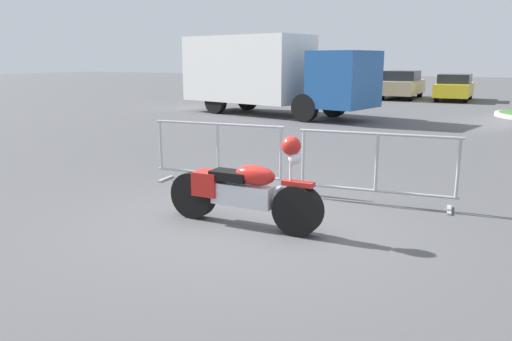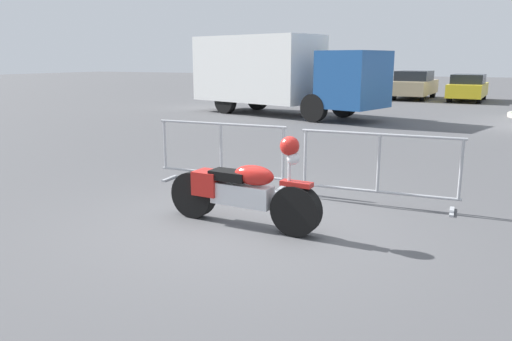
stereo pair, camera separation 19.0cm
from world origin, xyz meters
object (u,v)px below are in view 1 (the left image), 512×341
object	(u,v)px
parked_car_yellow	(454,87)
crowd_barrier_far	(376,167)
parked_car_tan	(402,85)
parked_car_silver	(350,85)
motorcycle	(243,191)
parked_car_blue	(305,84)
pedestrian	(319,85)
crowd_barrier_near	(218,153)
parked_car_white	(266,83)
box_truck	(266,72)

from	to	relation	value
parked_car_yellow	crowd_barrier_far	bearing A→B (deg)	-177.19
crowd_barrier_far	parked_car_tan	distance (m)	21.10
crowd_barrier_far	parked_car_tan	bearing A→B (deg)	98.23
parked_car_silver	parked_car_tan	distance (m)	2.77
motorcycle	parked_car_blue	bearing A→B (deg)	109.87
parked_car_tan	pedestrian	bearing A→B (deg)	155.01
motorcycle	parked_car_tan	xyz separation A→B (m)	(-1.69, 22.61, 0.29)
motorcycle	crowd_barrier_near	bearing A→B (deg)	129.75
parked_car_yellow	pedestrian	distance (m)	7.73
parked_car_blue	pedestrian	bearing A→B (deg)	-151.68
crowd_barrier_near	parked_car_yellow	xyz separation A→B (m)	(2.34, 20.65, 0.13)
parked_car_blue	parked_car_tan	world-z (taller)	parked_car_tan
crowd_barrier_near	crowd_barrier_far	world-z (taller)	same
parked_car_blue	parked_car_silver	bearing A→B (deg)	-90.89
parked_car_white	pedestrian	size ratio (longest dim) A/B	2.44
parked_car_silver	pedestrian	xyz separation A→B (m)	(-0.15, -4.97, 0.20)
box_truck	pedestrian	bearing A→B (deg)	97.46
motorcycle	parked_car_blue	size ratio (longest dim) A/B	0.53
parked_car_white	parked_car_tan	world-z (taller)	parked_car_tan
crowd_barrier_far	pedestrian	distance (m)	16.36
crowd_barrier_near	parked_car_yellow	size ratio (longest dim) A/B	0.58
parked_car_white	parked_car_yellow	xyz separation A→B (m)	(10.77, -0.21, -0.01)
parked_car_tan	pedestrian	distance (m)	6.29
motorcycle	crowd_barrier_far	distance (m)	2.18
parked_car_tan	pedestrian	xyz separation A→B (m)	(-2.85, -5.61, 0.16)
parked_car_white	parked_car_silver	world-z (taller)	parked_car_silver
motorcycle	parked_car_yellow	xyz separation A→B (m)	(1.01, 22.38, 0.22)
box_truck	pedestrian	distance (m)	4.90
crowd_barrier_far	box_truck	bearing A→B (deg)	121.65
box_truck	parked_car_silver	distance (m)	9.85
crowd_barrier_far	pedestrian	size ratio (longest dim) A/B	1.38
motorcycle	parked_car_silver	size ratio (longest dim) A/B	0.51
motorcycle	crowd_barrier_far	size ratio (longest dim) A/B	0.93
parked_car_tan	parked_car_yellow	distance (m)	2.70
pedestrian	parked_car_blue	bearing A→B (deg)	-86.40
box_truck	parked_car_white	distance (m)	11.44
parked_car_tan	pedestrian	world-z (taller)	pedestrian
crowd_barrier_near	box_truck	distance (m)	11.18
parked_car_white	parked_car_yellow	world-z (taller)	parked_car_white
parked_car_blue	parked_car_yellow	bearing A→B (deg)	-86.11
parked_car_tan	box_truck	bearing A→B (deg)	163.69
crowd_barrier_far	parked_car_silver	distance (m)	21.03
parked_car_white	parked_car_blue	world-z (taller)	parked_car_white
parked_car_white	parked_car_blue	size ratio (longest dim) A/B	1.01
crowd_barrier_far	pedestrian	world-z (taller)	pedestrian
pedestrian	motorcycle	bearing A→B (deg)	82.11
parked_car_yellow	parked_car_silver	bearing A→B (deg)	96.27
parked_car_blue	parked_car_tan	distance (m)	5.41
parked_car_yellow	pedestrian	bearing A→B (deg)	136.10
box_truck	pedestrian	size ratio (longest dim) A/B	4.74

